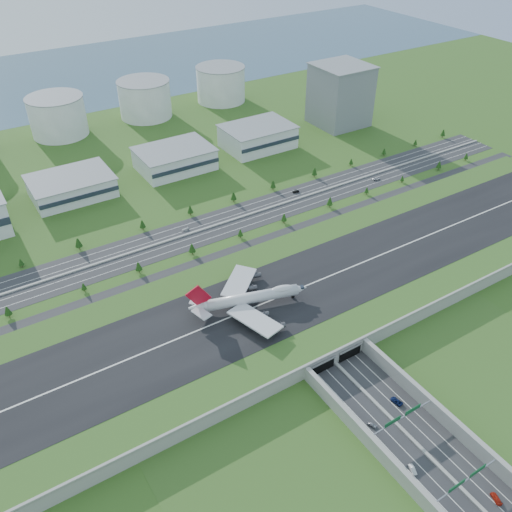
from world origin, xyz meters
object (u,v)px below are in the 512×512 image
car_3 (496,498)px  car_7 (185,229)px  car_2 (397,401)px  boeing_747 (249,298)px  car_0 (372,425)px  office_tower (340,95)px  car_6 (376,179)px  car_5 (296,191)px  car_1 (413,469)px

car_3 → car_7: car_3 is taller
car_2 → car_3: car_2 is taller
boeing_747 → car_0: bearing=-68.2°
office_tower → car_2: 339.27m
boeing_747 → car_0: 91.40m
car_2 → car_6: bearing=-138.3°
car_5 → car_7: (-94.75, -2.88, -0.13)m
car_6 → car_7: bearing=102.4°
car_0 → car_7: car_0 is taller
car_7 → car_2: bearing=-0.4°
boeing_747 → car_0: size_ratio=14.76×
car_1 → office_tower: bearing=73.5°
car_6 → car_3: bearing=165.1°
office_tower → boeing_747: (-218.66, -192.67, -13.63)m
car_3 → office_tower: bearing=-100.3°
car_7 → car_3: bearing=-1.9°
office_tower → boeing_747: office_tower is taller
car_0 → car_1: car_1 is taller
boeing_747 → office_tower: bearing=57.5°
car_6 → car_7: size_ratio=1.23×
boeing_747 → car_5: size_ratio=12.48×
car_2 → office_tower: bearing=-132.8°
car_2 → car_3: (-0.67, -55.74, -0.00)m
office_tower → car_7: 231.18m
car_1 → car_6: (162.08, 199.89, 0.04)m
office_tower → car_6: size_ratio=8.90×
car_5 → car_7: 94.80m
boeing_747 → car_5: (103.90, 101.54, -12.89)m
car_1 → car_3: (18.52, -26.47, 0.02)m
boeing_747 → car_7: (9.15, 98.66, -13.02)m
car_0 → car_3: 54.84m
office_tower → car_3: size_ratio=9.48×
car_1 → car_3: 32.30m
boeing_747 → car_6: (170.15, 84.42, -12.89)m
car_2 → car_1: bearing=48.4°
car_0 → car_3: car_3 is taller
car_0 → office_tower: bearing=28.8°
car_3 → car_5: car_5 is taller
car_1 → car_2: bearing=74.6°
boeing_747 → car_2: boeing_747 is taller
boeing_747 → car_0: (8.88, -90.03, -13.00)m
car_0 → car_3: (17.72, -51.90, 0.09)m
car_6 → car_2: bearing=157.5°
office_tower → car_2: office_tower is taller
boeing_747 → car_6: bearing=42.5°
office_tower → boeing_747: 291.75m
car_0 → car_2: size_ratio=0.73×
car_3 → car_5: size_ratio=1.11×
car_6 → car_7: 161.63m
boeing_747 → car_5: 145.85m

